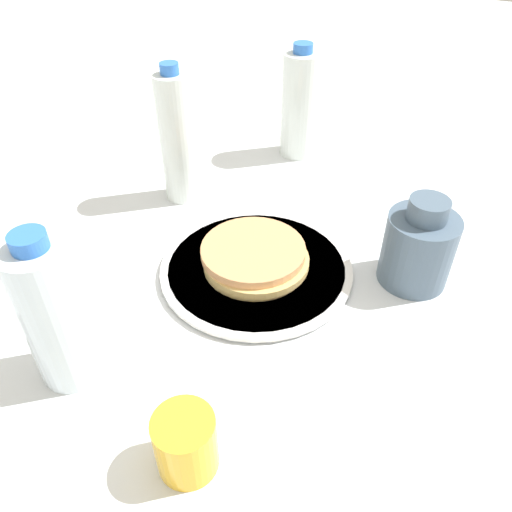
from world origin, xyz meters
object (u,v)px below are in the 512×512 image
(juice_glass, at_px, (186,443))
(water_bottle_near, at_px, (55,314))
(cream_jug, at_px, (418,247))
(water_bottle_mid, at_px, (177,139))
(water_bottle_far, at_px, (300,105))
(pancake_stack, at_px, (255,258))
(plate, at_px, (256,269))

(juice_glass, distance_m, water_bottle_near, 0.21)
(cream_jug, relative_size, water_bottle_mid, 0.57)
(water_bottle_near, bearing_deg, water_bottle_far, 85.22)
(pancake_stack, height_order, water_bottle_near, water_bottle_near)
(pancake_stack, bearing_deg, cream_jug, 21.18)
(pancake_stack, height_order, juice_glass, juice_glass)
(juice_glass, xyz_separation_m, water_bottle_mid, (-0.28, 0.45, 0.08))
(plate, xyz_separation_m, cream_jug, (0.22, 0.09, 0.05))
(water_bottle_mid, bearing_deg, water_bottle_near, -78.60)
(water_bottle_far, bearing_deg, plate, -78.62)
(pancake_stack, xyz_separation_m, cream_jug, (0.22, 0.09, 0.03))
(plate, distance_m, cream_jug, 0.24)
(water_bottle_far, bearing_deg, water_bottle_near, -94.78)
(juice_glass, distance_m, cream_jug, 0.43)
(juice_glass, bearing_deg, cream_jug, 67.90)
(plate, height_order, juice_glass, juice_glass)
(cream_jug, height_order, water_bottle_near, water_bottle_near)
(cream_jug, relative_size, water_bottle_near, 0.66)
(water_bottle_near, bearing_deg, plate, 63.05)
(water_bottle_near, distance_m, water_bottle_far, 0.66)
(water_bottle_near, height_order, water_bottle_far, water_bottle_far)
(water_bottle_far, bearing_deg, cream_jug, -45.52)
(water_bottle_mid, distance_m, water_bottle_far, 0.28)
(water_bottle_mid, xyz_separation_m, water_bottle_far, (0.14, 0.25, -0.01))
(water_bottle_near, bearing_deg, pancake_stack, 63.30)
(water_bottle_mid, height_order, water_bottle_far, water_bottle_mid)
(plate, height_order, pancake_stack, pancake_stack)
(cream_jug, height_order, water_bottle_far, water_bottle_far)
(cream_jug, distance_m, water_bottle_near, 0.50)
(pancake_stack, relative_size, water_bottle_mid, 0.67)
(water_bottle_far, bearing_deg, pancake_stack, -78.89)
(water_bottle_near, bearing_deg, cream_jug, 44.46)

